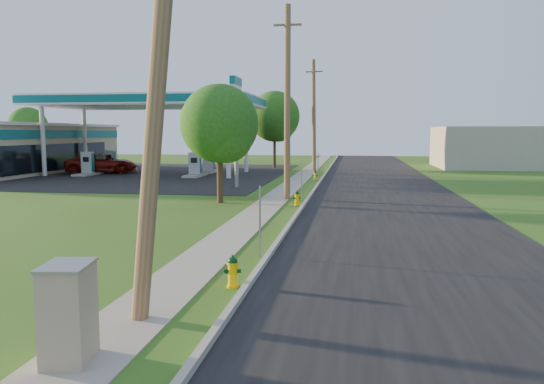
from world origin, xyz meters
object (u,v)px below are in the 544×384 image
object	(u,v)px
fuel_pump_nw	(88,166)
tree_back	(28,128)
utility_pole_mid	(287,103)
fuel_pump_se	(209,164)
hydrant_far	(315,176)
tree_lot	(275,118)
utility_cabinet	(68,314)
hydrant_mid	(297,198)
utility_pole_far	(314,116)
fuel_pump_sw	(110,164)
tree_verge	(221,127)
hydrant_near	(233,272)
price_pylon	(236,100)
car_red	(102,164)
fuel_pump_ne	(195,167)
utility_pole_near	(159,55)

from	to	relation	value
fuel_pump_nw	tree_back	world-z (taller)	tree_back
tree_back	utility_pole_mid	bearing A→B (deg)	-38.84
fuel_pump_se	hydrant_far	bearing A→B (deg)	-31.26
tree_lot	hydrant_far	xyz separation A→B (m)	(4.86, -13.14, -4.46)
tree_back	utility_cabinet	distance (m)	53.72
fuel_pump_se	hydrant_mid	bearing A→B (deg)	-63.36
utility_pole_mid	utility_pole_far	distance (m)	18.00
hydrant_far	tree_back	bearing A→B (deg)	156.73
fuel_pump_sw	tree_verge	world-z (taller)	tree_verge
utility_pole_mid	hydrant_near	world-z (taller)	utility_pole_mid
fuel_pump_nw	hydrant_near	distance (m)	34.25
price_pylon	car_red	size ratio (longest dim) A/B	1.15
tree_back	hydrant_near	distance (m)	51.25
fuel_pump_ne	tree_lot	world-z (taller)	tree_lot
utility_pole_near	hydrant_near	distance (m)	5.05
hydrant_near	fuel_pump_nw	bearing A→B (deg)	122.99
fuel_pump_sw	hydrant_far	bearing A→B (deg)	-17.35
fuel_pump_nw	tree_verge	xyz separation A→B (m)	(14.89, -14.84, 3.01)
tree_verge	tree_lot	size ratio (longest dim) A/B	0.78
utility_pole_far	hydrant_near	bearing A→B (deg)	-88.73
fuel_pump_sw	fuel_pump_se	distance (m)	9.00
utility_pole_far	tree_lot	xyz separation A→B (m)	(-4.22, 6.35, 0.01)
tree_lot	hydrant_far	bearing A→B (deg)	-69.70
hydrant_mid	fuel_pump_se	bearing A→B (deg)	116.64
fuel_pump_se	tree_lot	distance (m)	9.63
tree_verge	hydrant_far	world-z (taller)	tree_verge
utility_pole_near	hydrant_mid	bearing A→B (deg)	87.26
utility_pole_near	tree_lot	xyz separation A→B (m)	(-4.22, 42.35, 0.01)
fuel_pump_sw	tree_lot	distance (m)	16.06
fuel_pump_ne	hydrant_mid	world-z (taller)	fuel_pump_ne
tree_back	utility_cabinet	bearing A→B (deg)	-56.21
fuel_pump_se	hydrant_near	xyz separation A→B (m)	(9.65, -32.72, -0.36)
utility_pole_far	tree_verge	distance (m)	20.10
fuel_pump_ne	hydrant_mid	xyz separation A→B (m)	(9.65, -15.24, -0.37)
fuel_pump_nw	utility_cabinet	distance (m)	37.10
utility_pole_near	tree_verge	size ratio (longest dim) A/B	1.63
tree_back	hydrant_far	xyz separation A→B (m)	(31.26, -13.44, -3.59)
car_red	hydrant_mid	bearing A→B (deg)	-152.93
fuel_pump_nw	tree_back	size ratio (longest dim) A/B	0.52
tree_lot	fuel_pump_sw	bearing A→B (deg)	-151.74
fuel_pump_ne	tree_verge	xyz separation A→B (m)	(5.89, -14.84, 3.01)
utility_pole_far	hydrant_far	distance (m)	8.14
utility_pole_mid	tree_back	distance (m)	39.32
utility_cabinet	tree_verge	bearing A→B (deg)	97.00
hydrant_near	hydrant_mid	world-z (taller)	hydrant_near
utility_pole_far	fuel_pump_sw	distance (m)	18.39
fuel_pump_sw	tree_verge	xyz separation A→B (m)	(14.89, -18.84, 3.01)
fuel_pump_ne	fuel_pump_sw	world-z (taller)	same
hydrant_mid	tree_lot	bearing A→B (deg)	100.60
price_pylon	hydrant_far	size ratio (longest dim) A/B	9.51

